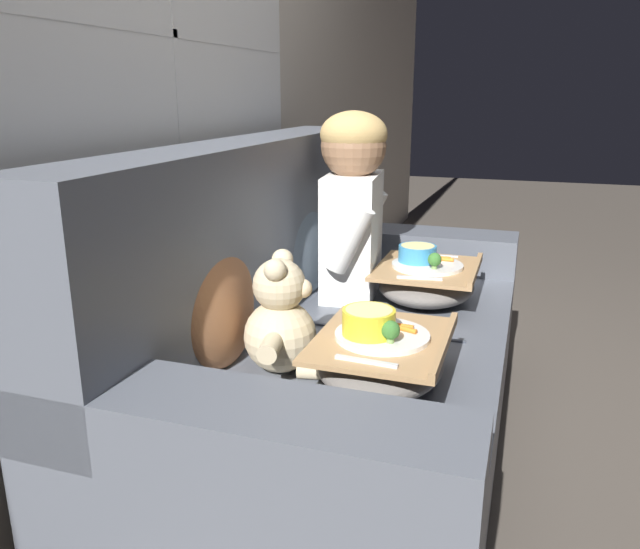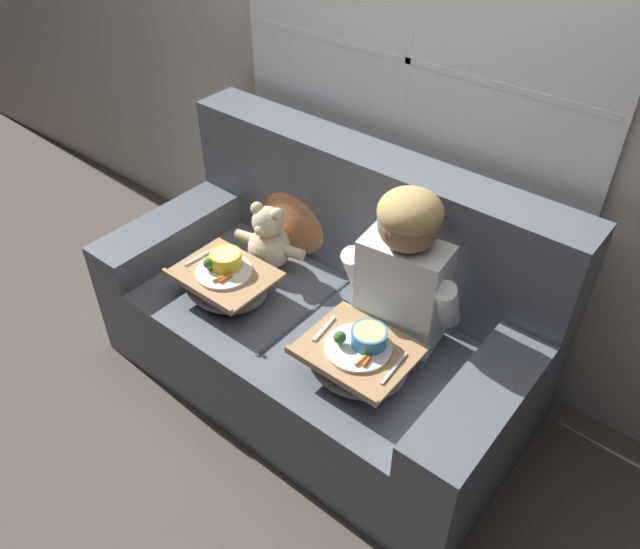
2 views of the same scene
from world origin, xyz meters
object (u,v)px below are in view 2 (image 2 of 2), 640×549
Objects in this scene: throw_pillow_behind_teddy at (297,211)px; lap_tray_child at (358,358)px; lap_tray_teddy at (225,282)px; couch at (328,314)px; teddy_bear at (268,241)px; child_figure at (405,262)px; throw_pillow_behind_child at (428,272)px.

lap_tray_child is (0.67, -0.45, -0.12)m from throw_pillow_behind_teddy.
couch is at bearing 37.07° from lap_tray_teddy.
throw_pillow_behind_teddy is 0.20m from teddy_bear.
throw_pillow_behind_teddy is at bearing 146.19° from lap_tray_child.
child_figure is (0.67, -0.19, 0.16)m from throw_pillow_behind_teddy.
lap_tray_child is at bearing -33.81° from throw_pillow_behind_teddy.
child_figure is 0.38m from lap_tray_child.
throw_pillow_behind_teddy is at bearing 149.75° from couch.
throw_pillow_behind_child is at bearing 90.04° from child_figure.
child_figure is at bearing 0.26° from teddy_bear.
couch is 4.36× the size of throw_pillow_behind_teddy.
couch is at bearing -30.25° from throw_pillow_behind_teddy.
lap_tray_child is at bearing -21.24° from teddy_bear.
lap_tray_child is at bearing 0.02° from lap_tray_teddy.
child_figure is 0.77m from lap_tray_teddy.
child_figure is at bearing -15.50° from throw_pillow_behind_teddy.
child_figure is 1.63× the size of lap_tray_child.
child_figure is 1.89× the size of teddy_bear.
couch reaches higher than throw_pillow_behind_teddy.
couch is 0.40m from teddy_bear.
throw_pillow_behind_child is 0.82m from lap_tray_teddy.
throw_pillow_behind_teddy is at bearing 90.25° from teddy_bear.
lap_tray_child is at bearing -37.09° from couch.
teddy_bear is 0.86× the size of lap_tray_child.
throw_pillow_behind_child reaches higher than throw_pillow_behind_teddy.
throw_pillow_behind_child is 1.05× the size of lap_tray_teddy.
child_figure is at bearing 1.64° from couch.
lap_tray_teddy is at bearing -146.20° from throw_pillow_behind_child.
throw_pillow_behind_child reaches higher than teddy_bear.
child_figure is at bearing -89.96° from throw_pillow_behind_child.
lap_tray_teddy is (-0.34, -0.25, 0.17)m from couch.
child_figure is at bearing 90.15° from lap_tray_child.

